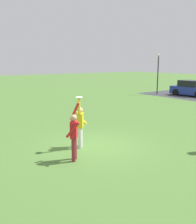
{
  "coord_description": "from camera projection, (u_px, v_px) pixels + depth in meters",
  "views": [
    {
      "loc": [
        8.35,
        -5.81,
        3.43
      ],
      "look_at": [
        0.28,
        -0.03,
        1.5
      ],
      "focal_mm": 41.2,
      "sensor_mm": 36.0,
      "label": 1
    }
  ],
  "objects": [
    {
      "name": "frisbee_disc",
      "position": [
        79.0,
        97.0,
        9.93
      ],
      "size": [
        0.27,
        0.27,
        0.02
      ],
      "primitive_type": "cylinder",
      "color": "white",
      "rests_on": "person_catcher"
    },
    {
      "name": "parked_car_blue",
      "position": [
        191.0,
        89.0,
        26.4
      ],
      "size": [
        4.2,
        2.23,
        1.59
      ],
      "rotation": [
        0.0,
        0.0,
        0.06
      ],
      "color": "#233893",
      "rests_on": "ground_plane"
    },
    {
      "name": "person_defender",
      "position": [
        74.0,
        133.0,
        8.96
      ],
      "size": [
        0.65,
        0.65,
        2.05
      ],
      "rotation": [
        0.0,
        0.0,
        2.43
      ],
      "color": "maroon",
      "rests_on": "ground_plane"
    },
    {
      "name": "ground_plane",
      "position": [
        95.0,
        146.0,
        10.64
      ],
      "size": [
        120.0,
        120.0,
        0.0
      ],
      "primitive_type": "plane",
      "color": "#4C7533"
    },
    {
      "name": "person_catcher",
      "position": [
        80.0,
        124.0,
        10.36
      ],
      "size": [
        0.56,
        0.55,
        2.08
      ],
      "rotation": [
        0.0,
        0.0,
        -0.71
      ],
      "color": "silver",
      "rests_on": "ground_plane"
    },
    {
      "name": "lamppost_by_lot",
      "position": [
        158.0,
        70.0,
        27.38
      ],
      "size": [
        0.28,
        0.28,
        4.26
      ],
      "color": "#2D2D33",
      "rests_on": "ground_plane"
    }
  ]
}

